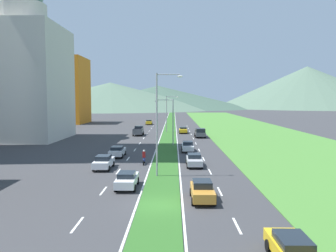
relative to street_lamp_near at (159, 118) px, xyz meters
name	(u,v)px	position (x,y,z in m)	size (l,w,h in m)	color
ground_plane	(159,206)	(0.42, -9.82, -6.05)	(600.00, 600.00, 0.00)	#38383A
grass_median	(169,131)	(0.42, 50.18, -6.02)	(3.20, 240.00, 0.06)	#2D6023
grass_verge_right	(251,131)	(21.02, 50.18, -6.02)	(24.00, 240.00, 0.06)	#477F33
lane_dash_left_2	(77,225)	(-4.68, -13.74, -6.04)	(0.16, 2.80, 0.01)	silver
lane_dash_left_3	(103,191)	(-4.68, -5.70, -6.04)	(0.16, 2.80, 0.01)	silver
lane_dash_left_4	(118,171)	(-4.68, 2.34, -6.04)	(0.16, 2.80, 0.01)	silver
lane_dash_left_5	(128,159)	(-4.68, 10.37, -6.04)	(0.16, 2.80, 0.01)	silver
lane_dash_left_6	(135,150)	(-4.68, 18.41, -6.04)	(0.16, 2.80, 0.01)	silver
lane_dash_left_7	(140,143)	(-4.68, 26.45, -6.04)	(0.16, 2.80, 0.01)	silver
lane_dash_left_8	(144,138)	(-4.68, 34.49, -6.04)	(0.16, 2.80, 0.01)	silver
lane_dash_left_9	(147,134)	(-4.68, 42.53, -6.04)	(0.16, 2.80, 0.01)	silver
lane_dash_left_10	(149,131)	(-4.68, 50.57, -6.04)	(0.16, 2.80, 0.01)	silver
lane_dash_left_11	(151,128)	(-4.68, 58.61, -6.04)	(0.16, 2.80, 0.01)	silver
lane_dash_left_12	(153,126)	(-4.68, 66.65, -6.04)	(0.16, 2.80, 0.01)	silver
lane_dash_right_2	(237,226)	(5.52, -13.74, -6.04)	(0.16, 2.80, 0.01)	silver
lane_dash_right_3	(220,191)	(5.52, -5.70, -6.04)	(0.16, 2.80, 0.01)	silver
lane_dash_right_4	(210,172)	(5.52, 2.34, -6.04)	(0.16, 2.80, 0.01)	silver
lane_dash_right_5	(204,159)	(5.52, 10.37, -6.04)	(0.16, 2.80, 0.01)	silver
lane_dash_right_6	(199,150)	(5.52, 18.41, -6.04)	(0.16, 2.80, 0.01)	silver
lane_dash_right_7	(196,143)	(5.52, 26.45, -6.04)	(0.16, 2.80, 0.01)	silver
lane_dash_right_8	(193,138)	(5.52, 34.49, -6.04)	(0.16, 2.80, 0.01)	silver
lane_dash_right_9	(191,134)	(5.52, 42.53, -6.04)	(0.16, 2.80, 0.01)	silver
lane_dash_right_10	(190,131)	(5.52, 50.57, -6.04)	(0.16, 2.80, 0.01)	silver
lane_dash_right_11	(188,128)	(5.52, 58.61, -6.04)	(0.16, 2.80, 0.01)	silver
lane_dash_right_12	(187,126)	(5.52, 66.65, -6.04)	(0.16, 2.80, 0.01)	silver
edge_line_median_left	(163,131)	(-1.33, 50.18, -6.04)	(0.16, 240.00, 0.01)	silver
edge_line_median_right	(176,131)	(2.17, 50.18, -6.04)	(0.16, 240.00, 0.01)	silver
domed_building	(19,66)	(-29.28, 32.85, 8.66)	(17.08, 17.08, 35.11)	beige
midrise_colored	(62,91)	(-35.83, 78.40, 4.89)	(15.50, 15.50, 21.87)	orange
hill_far_left	(110,96)	(-50.10, 241.30, 4.79)	(171.60, 171.60, 21.68)	#516B56
hill_far_center	(158,97)	(-12.70, 273.98, 4.12)	(168.23, 168.23, 20.34)	#3D5647
hill_far_right	(307,87)	(125.55, 284.49, 13.24)	(170.56, 170.56, 38.57)	#516B56
street_lamp_near	(159,118)	(0.00, 0.00, 0.00)	(2.74, 0.33, 10.70)	#99999E
street_lamp_mid	(171,118)	(0.97, 23.63, -1.31)	(3.22, 0.29, 8.06)	#99999E
street_lamp_far	(168,111)	(0.10, 47.26, -0.92)	(3.03, 0.44, 8.85)	#99999E
car_0	(117,151)	(-6.40, 12.07, -5.29)	(1.95, 4.60, 1.46)	silver
car_1	(127,180)	(-2.75, -4.62, -5.29)	(1.86, 4.37, 1.46)	silver
car_2	(104,162)	(-6.61, 3.74, -5.25)	(1.94, 4.55, 1.58)	silver
car_3	(294,251)	(7.30, -18.81, -5.33)	(1.86, 4.72, 1.36)	yellow
car_4	(149,122)	(-6.34, 72.23, -5.26)	(2.01, 4.04, 1.54)	yellow
car_5	(202,191)	(3.76, -8.35, -5.26)	(1.86, 4.23, 1.57)	#C6842D
car_6	(188,146)	(3.66, 17.22, -5.28)	(1.88, 4.75, 1.52)	silver
car_7	(194,160)	(3.95, 5.54, -5.29)	(1.91, 4.62, 1.47)	#B2B2B7
car_8	(183,130)	(3.74, 45.24, -5.29)	(1.97, 4.42, 1.46)	yellow
pickup_truck_0	(139,131)	(-6.39, 40.53, -5.06)	(2.18, 5.40, 2.00)	#515459
pickup_truck_1	(200,133)	(7.05, 36.27, -5.06)	(2.18, 5.40, 2.00)	#515459
motorcycle_rider	(144,158)	(-2.19, 6.60, -5.30)	(0.36, 2.00, 1.80)	black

